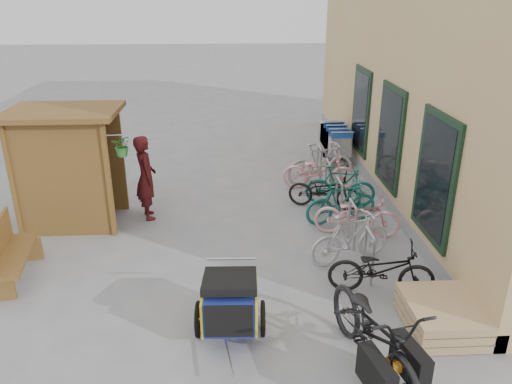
{
  "coord_description": "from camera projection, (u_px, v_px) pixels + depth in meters",
  "views": [
    {
      "loc": [
        0.02,
        -7.19,
        4.53
      ],
      "look_at": [
        0.5,
        1.5,
        1.0
      ],
      "focal_mm": 35.0,
      "sensor_mm": 36.0,
      "label": 1
    }
  ],
  "objects": [
    {
      "name": "cargo_bike",
      "position": [
        375.0,
        333.0,
        6.18
      ],
      "size": [
        1.24,
        2.36,
        1.18
      ],
      "rotation": [
        0.0,
        0.0,
        0.22
      ],
      "color": "black",
      "rests_on": "ground"
    },
    {
      "name": "bike_6",
      "position": [
        319.0,
        171.0,
        12.09
      ],
      "size": [
        1.82,
        0.86,
        0.92
      ],
      "primitive_type": "imported",
      "rotation": [
        0.0,
        0.0,
        1.42
      ],
      "color": "pink",
      "rests_on": "ground"
    },
    {
      "name": "child_trailer",
      "position": [
        230.0,
        301.0,
        6.9
      ],
      "size": [
        0.99,
        1.66,
        0.97
      ],
      "rotation": [
        0.0,
        0.0,
        -0.04
      ],
      "color": "navy",
      "rests_on": "ground"
    },
    {
      "name": "bike_rack",
      "position": [
        339.0,
        195.0,
        10.5
      ],
      "size": [
        0.05,
        5.35,
        0.86
      ],
      "color": "#A5A8AD",
      "rests_on": "ground"
    },
    {
      "name": "bench",
      "position": [
        8.0,
        252.0,
        8.24
      ],
      "size": [
        0.72,
        1.63,
        1.0
      ],
      "rotation": [
        0.0,
        0.0,
        0.16
      ],
      "color": "brown",
      "rests_on": "ground"
    },
    {
      "name": "pallet_stack",
      "position": [
        441.0,
        315.0,
        7.14
      ],
      "size": [
        1.0,
        1.2,
        0.4
      ],
      "color": "tan",
      "rests_on": "ground"
    },
    {
      "name": "shopping_carts",
      "position": [
        334.0,
        138.0,
        14.19
      ],
      "size": [
        0.6,
        2.02,
        1.08
      ],
      "color": "silver",
      "rests_on": "ground"
    },
    {
      "name": "person_kiosk",
      "position": [
        146.0,
        178.0,
        10.4
      ],
      "size": [
        0.62,
        0.76,
        1.8
      ],
      "primitive_type": "imported",
      "rotation": [
        0.0,
        0.0,
        1.9
      ],
      "color": "maroon",
      "rests_on": "ground"
    },
    {
      "name": "bike_1",
      "position": [
        350.0,
        238.0,
        8.79
      ],
      "size": [
        1.65,
        0.94,
        0.95
      ],
      "primitive_type": "imported",
      "rotation": [
        0.0,
        0.0,
        1.9
      ],
      "color": "silver",
      "rests_on": "ground"
    },
    {
      "name": "building",
      "position": [
        507.0,
        38.0,
        11.54
      ],
      "size": [
        6.07,
        13.0,
        7.0
      ],
      "color": "tan",
      "rests_on": "ground"
    },
    {
      "name": "ground",
      "position": [
        231.0,
        281.0,
        8.36
      ],
      "size": [
        80.0,
        80.0,
        0.0
      ],
      "primitive_type": "plane",
      "color": "#949496"
    },
    {
      "name": "bike_2",
      "position": [
        357.0,
        215.0,
        9.79
      ],
      "size": [
        1.76,
        0.97,
        0.88
      ],
      "primitive_type": "imported",
      "rotation": [
        0.0,
        0.0,
        1.33
      ],
      "color": "pink",
      "rests_on": "ground"
    },
    {
      "name": "bike_4",
      "position": [
        325.0,
        190.0,
        11.02
      ],
      "size": [
        1.71,
        1.07,
        0.85
      ],
      "primitive_type": "imported",
      "rotation": [
        0.0,
        0.0,
        1.23
      ],
      "color": "black",
      "rests_on": "ground"
    },
    {
      "name": "bike_0",
      "position": [
        381.0,
        269.0,
        7.88
      ],
      "size": [
        1.75,
        0.89,
        0.88
      ],
      "primitive_type": "imported",
      "rotation": [
        0.0,
        0.0,
        1.38
      ],
      "color": "black",
      "rests_on": "ground"
    },
    {
      "name": "bike_7",
      "position": [
        321.0,
        163.0,
        12.39
      ],
      "size": [
        1.86,
        0.99,
        1.07
      ],
      "primitive_type": "imported",
      "rotation": [
        0.0,
        0.0,
        1.86
      ],
      "color": "#B9BAB6",
      "rests_on": "ground"
    },
    {
      "name": "bike_3",
      "position": [
        341.0,
        202.0,
        10.28
      ],
      "size": [
        1.62,
        0.76,
        0.94
      ],
      "primitive_type": "imported",
      "rotation": [
        0.0,
        0.0,
        1.79
      ],
      "color": "#1A6A60",
      "rests_on": "ground"
    },
    {
      "name": "bike_5",
      "position": [
        340.0,
        186.0,
        11.15
      ],
      "size": [
        1.61,
        0.77,
        0.93
      ],
      "primitive_type": "imported",
      "rotation": [
        0.0,
        0.0,
        1.35
      ],
      "color": "#1A6A60",
      "rests_on": "ground"
    },
    {
      "name": "kiosk",
      "position": [
        63.0,
        152.0,
        9.89
      ],
      "size": [
        2.49,
        1.65,
        2.4
      ],
      "color": "brown",
      "rests_on": "ground"
    }
  ]
}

